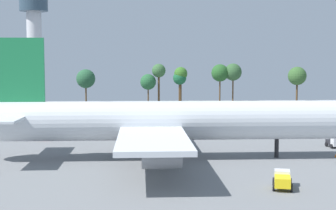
# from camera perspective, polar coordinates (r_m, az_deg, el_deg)

# --- Properties ---
(ground_plane) EXTENTS (249.18, 249.18, 0.00)m
(ground_plane) POSITION_cam_1_polar(r_m,az_deg,el_deg) (81.44, 0.00, -6.21)
(ground_plane) COLOR slate
(cargo_airplane) EXTENTS (62.30, 49.55, 19.66)m
(cargo_airplane) POSITION_cam_1_polar(r_m,az_deg,el_deg) (80.47, -0.12, -1.88)
(cargo_airplane) COLOR silver
(cargo_airplane) RESTS_ON ground_plane
(maintenance_van) EXTENTS (2.57, 3.73, 2.18)m
(maintenance_van) POSITION_cam_1_polar(r_m,az_deg,el_deg) (96.73, 18.75, -4.07)
(maintenance_van) COLOR silver
(maintenance_van) RESTS_ON ground_plane
(cargo_loader) EXTENTS (3.82, 2.78, 2.12)m
(cargo_loader) POSITION_cam_1_polar(r_m,az_deg,el_deg) (112.84, -5.81, -2.58)
(cargo_loader) COLOR silver
(cargo_loader) RESTS_ON ground_plane
(catering_truck) EXTENTS (3.34, 5.59, 1.93)m
(catering_truck) POSITION_cam_1_polar(r_m,az_deg,el_deg) (104.94, -13.49, -3.24)
(catering_truck) COLOR #B21E19
(catering_truck) RESTS_ON ground_plane
(pushback_tractor) EXTENTS (3.31, 4.94, 2.05)m
(pushback_tractor) POSITION_cam_1_polar(r_m,az_deg,el_deg) (64.11, 13.07, -8.37)
(pushback_tractor) COLOR silver
(pushback_tractor) RESTS_ON ground_plane
(safety_cone_nose) EXTENTS (0.47, 0.47, 0.67)m
(safety_cone_nose) POSITION_cam_1_polar(r_m,az_deg,el_deg) (87.15, 18.84, -5.52)
(safety_cone_nose) COLOR orange
(safety_cone_nose) RESTS_ON ground_plane
(control_tower) EXTENTS (9.79, 9.79, 38.58)m
(control_tower) POSITION_cam_1_polar(r_m,az_deg,el_deg) (180.56, -15.18, 7.21)
(control_tower) COLOR silver
(control_tower) RESTS_ON ground_plane
(tree_line_backdrop) EXTENTS (143.66, 7.51, 15.86)m
(tree_line_backdrop) POSITION_cam_1_polar(r_m,az_deg,el_deg) (196.36, 0.11, 3.44)
(tree_line_backdrop) COLOR #51381E
(tree_line_backdrop) RESTS_ON ground_plane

